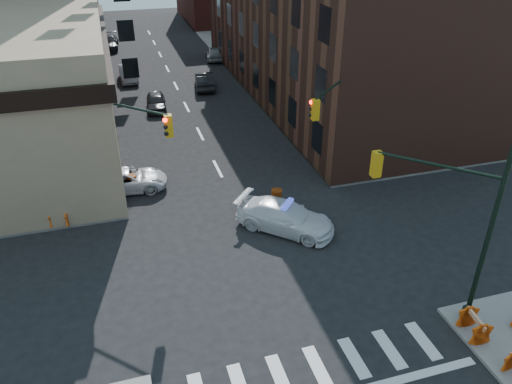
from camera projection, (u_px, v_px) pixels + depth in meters
ground at (263, 259)px, 24.20m from camera, size 140.00×140.00×0.00m
sidewalk_ne at (370, 55)px, 57.05m from camera, size 34.00×54.50×0.15m
commercial_row_ne at (331, 12)px, 42.61m from camera, size 14.00×34.00×14.00m
signal_pole_se at (460, 220)px, 18.80m from camera, size 5.40×5.27×8.00m
signal_pole_nw at (121, 148)px, 25.02m from camera, size 3.58×3.67×8.00m
signal_pole_ne at (335, 123)px, 27.92m from camera, size 3.67×3.58×8.00m
tree_ne_near at (257, 48)px, 45.91m from camera, size 3.00×3.00×4.85m
tree_ne_far at (236, 30)px, 52.56m from camera, size 3.00×3.00×4.85m
police_car at (285, 217)px, 26.08m from camera, size 5.33×5.13×1.53m
pickup at (127, 180)px, 29.81m from camera, size 4.95×2.62×1.33m
parked_car_wnear at (156, 102)px, 41.65m from camera, size 1.87×4.02×1.33m
parked_car_wfar at (128, 73)px, 48.47m from camera, size 1.64×4.45×1.46m
parked_car_wdeep at (109, 43)px, 59.21m from camera, size 2.57×5.49×1.55m
parked_car_enear at (204, 80)px, 46.52m from camera, size 2.20×4.79×1.52m
parked_car_efar at (214, 53)px, 55.15m from camera, size 2.20×4.41×1.44m
pedestrian_a at (92, 202)px, 26.70m from camera, size 0.85×0.82×1.96m
pedestrian_b at (52, 192)px, 27.76m from camera, size 0.92×0.76×1.76m
barrel_road at (277, 198)px, 28.19m from camera, size 0.64×0.64×1.08m
barrel_bank at (132, 183)px, 29.72m from camera, size 0.72×0.72×1.06m
barricade_se_b at (474, 326)px, 19.49m from camera, size 0.80×1.37×0.98m
barricade_nw_a at (60, 219)px, 26.30m from camera, size 1.17×0.72×0.82m
barricade_nw_b at (76, 194)px, 28.37m from camera, size 1.44×0.85×1.03m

